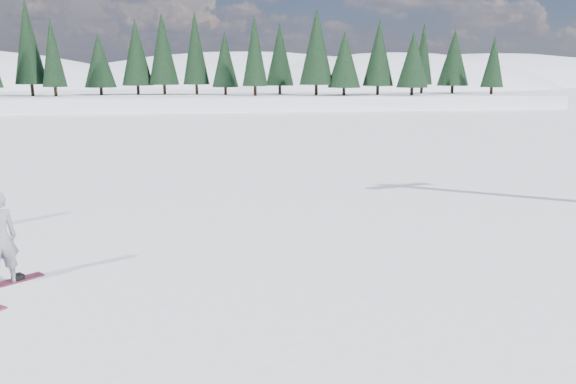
# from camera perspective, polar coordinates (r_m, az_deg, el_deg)

# --- Properties ---
(ground) EXTENTS (420.00, 420.00, 0.00)m
(ground) POSITION_cam_1_polar(r_m,az_deg,el_deg) (13.04, -20.79, -6.72)
(ground) COLOR white
(ground) RESTS_ON ground
(alpine_backdrop) EXTENTS (412.50, 227.00, 53.20)m
(alpine_backdrop) POSITION_cam_1_polar(r_m,az_deg,el_deg) (202.58, -12.94, 6.53)
(alpine_backdrop) COLOR white
(alpine_backdrop) RESTS_ON ground
(snowboard_woman) EXTENTS (1.33, 1.18, 0.03)m
(snowboard_woman) POSITION_cam_1_polar(r_m,az_deg,el_deg) (12.29, -26.92, -8.32)
(snowboard_woman) COLOR maroon
(snowboard_woman) RESTS_ON ground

